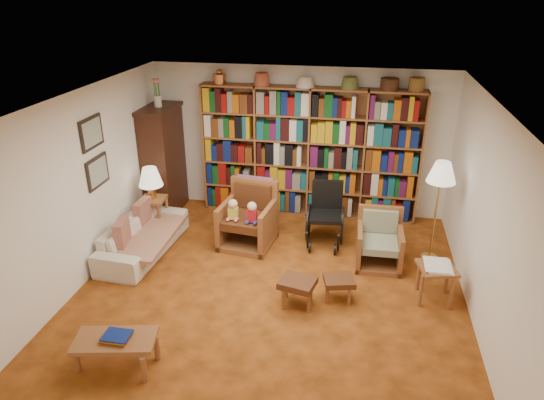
% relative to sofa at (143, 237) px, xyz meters
% --- Properties ---
extents(floor, '(5.00, 5.00, 0.00)m').
position_rel_sofa_xyz_m(floor, '(2.05, -0.53, -0.26)').
color(floor, '#B1561B').
rests_on(floor, ground).
extents(ceiling, '(5.00, 5.00, 0.00)m').
position_rel_sofa_xyz_m(ceiling, '(2.05, -0.53, 2.24)').
color(ceiling, silver).
rests_on(ceiling, wall_back).
extents(wall_back, '(5.00, 0.00, 5.00)m').
position_rel_sofa_xyz_m(wall_back, '(2.05, 1.97, 0.99)').
color(wall_back, white).
rests_on(wall_back, floor).
extents(wall_front, '(5.00, 0.00, 5.00)m').
position_rel_sofa_xyz_m(wall_front, '(2.05, -3.03, 0.99)').
color(wall_front, white).
rests_on(wall_front, floor).
extents(wall_left, '(0.00, 5.00, 5.00)m').
position_rel_sofa_xyz_m(wall_left, '(-0.45, -0.53, 0.99)').
color(wall_left, white).
rests_on(wall_left, floor).
extents(wall_right, '(0.00, 5.00, 5.00)m').
position_rel_sofa_xyz_m(wall_right, '(4.55, -0.53, 0.99)').
color(wall_right, white).
rests_on(wall_right, floor).
extents(bookshelf, '(3.60, 0.30, 2.42)m').
position_rel_sofa_xyz_m(bookshelf, '(2.25, 1.79, 0.91)').
color(bookshelf, '#9D5D30').
rests_on(bookshelf, floor).
extents(curio_cabinet, '(0.50, 0.95, 2.40)m').
position_rel_sofa_xyz_m(curio_cabinet, '(-0.20, 1.47, 0.70)').
color(curio_cabinet, '#38180F').
rests_on(curio_cabinet, floor).
extents(framed_pictures, '(0.03, 0.52, 0.97)m').
position_rel_sofa_xyz_m(framed_pictures, '(-0.43, -0.23, 1.37)').
color(framed_pictures, black).
rests_on(framed_pictures, wall_left).
extents(sofa, '(1.80, 0.81, 0.51)m').
position_rel_sofa_xyz_m(sofa, '(0.00, 0.00, 0.00)').
color(sofa, beige).
rests_on(sofa, floor).
extents(sofa_throw, '(0.83, 1.52, 0.04)m').
position_rel_sofa_xyz_m(sofa_throw, '(0.05, 0.00, 0.04)').
color(sofa_throw, beige).
rests_on(sofa_throw, sofa).
extents(cushion_left, '(0.14, 0.40, 0.40)m').
position_rel_sofa_xyz_m(cushion_left, '(-0.13, 0.35, 0.19)').
color(cushion_left, maroon).
rests_on(cushion_left, sofa).
extents(cushion_right, '(0.20, 0.42, 0.40)m').
position_rel_sofa_xyz_m(cushion_right, '(-0.13, -0.35, 0.19)').
color(cushion_right, maroon).
rests_on(cushion_right, sofa).
extents(side_table_lamp, '(0.42, 0.42, 0.58)m').
position_rel_sofa_xyz_m(side_table_lamp, '(-0.10, 0.67, 0.17)').
color(side_table_lamp, '#9D5D30').
rests_on(side_table_lamp, floor).
extents(table_lamp, '(0.38, 0.38, 0.52)m').
position_rel_sofa_xyz_m(table_lamp, '(-0.10, 0.67, 0.67)').
color(table_lamp, gold).
rests_on(table_lamp, side_table_lamp).
extents(armchair_leather, '(0.86, 0.90, 0.97)m').
position_rel_sofa_xyz_m(armchair_leather, '(1.48, 0.63, 0.14)').
color(armchair_leather, '#9D5D30').
rests_on(armchair_leather, floor).
extents(armchair_sage, '(0.65, 0.68, 0.79)m').
position_rel_sofa_xyz_m(armchair_sage, '(3.45, 0.37, 0.05)').
color(armchair_sage, '#9D5D30').
rests_on(armchair_sage, floor).
extents(wheelchair, '(0.56, 0.78, 0.97)m').
position_rel_sofa_xyz_m(wheelchair, '(2.64, 0.84, 0.18)').
color(wheelchair, black).
rests_on(wheelchair, floor).
extents(floor_lamp, '(0.40, 0.40, 1.51)m').
position_rel_sofa_xyz_m(floor_lamp, '(4.20, 0.59, 1.04)').
color(floor_lamp, gold).
rests_on(floor_lamp, floor).
extents(side_table_papers, '(0.53, 0.53, 0.52)m').
position_rel_sofa_xyz_m(side_table_papers, '(4.13, -0.44, 0.15)').
color(side_table_papers, '#9D5D30').
rests_on(side_table_papers, floor).
extents(footstool_a, '(0.49, 0.44, 0.36)m').
position_rel_sofa_xyz_m(footstool_a, '(2.44, -0.87, 0.04)').
color(footstool_a, '#542D16').
rests_on(footstool_a, floor).
extents(footstool_b, '(0.44, 0.40, 0.32)m').
position_rel_sofa_xyz_m(footstool_b, '(2.94, -0.67, 0.00)').
color(footstool_b, '#542D16').
rests_on(footstool_b, floor).
extents(coffee_table, '(0.90, 0.58, 0.41)m').
position_rel_sofa_xyz_m(coffee_table, '(0.72, -2.27, 0.05)').
color(coffee_table, '#9D5D30').
rests_on(coffee_table, floor).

